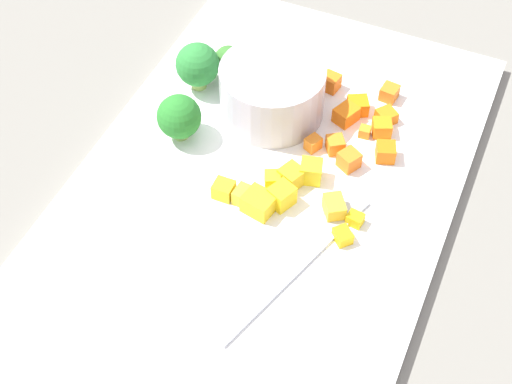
# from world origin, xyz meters

# --- Properties ---
(ground_plane) EXTENTS (4.00, 4.00, 0.00)m
(ground_plane) POSITION_xyz_m (0.00, 0.00, 0.00)
(ground_plane) COLOR slate
(cutting_board) EXTENTS (0.50, 0.30, 0.01)m
(cutting_board) POSITION_xyz_m (0.00, 0.00, 0.01)
(cutting_board) COLOR white
(cutting_board) RESTS_ON ground_plane
(prep_bowl) EXTENTS (0.09, 0.09, 0.05)m
(prep_bowl) POSITION_xyz_m (0.10, 0.03, 0.04)
(prep_bowl) COLOR #BCB6C3
(prep_bowl) RESTS_ON cutting_board
(carrot_dice_0) EXTENTS (0.02, 0.02, 0.01)m
(carrot_dice_0) POSITION_xyz_m (0.15, -0.01, 0.02)
(carrot_dice_0) COLOR orange
(carrot_dice_0) RESTS_ON cutting_board
(carrot_dice_1) EXTENTS (0.02, 0.01, 0.01)m
(carrot_dice_1) POSITION_xyz_m (0.07, -0.02, 0.02)
(carrot_dice_1) COLOR orange
(carrot_dice_1) RESTS_ON cutting_board
(carrot_dice_2) EXTENTS (0.02, 0.02, 0.01)m
(carrot_dice_2) POSITION_xyz_m (0.13, -0.07, 0.02)
(carrot_dice_2) COLOR orange
(carrot_dice_2) RESTS_ON cutting_board
(carrot_dice_3) EXTENTS (0.02, 0.02, 0.01)m
(carrot_dice_3) POSITION_xyz_m (0.11, -0.07, 0.02)
(carrot_dice_3) COLOR orange
(carrot_dice_3) RESTS_ON cutting_board
(carrot_dice_4) EXTENTS (0.02, 0.02, 0.01)m
(carrot_dice_4) POSITION_xyz_m (0.16, -0.06, 0.02)
(carrot_dice_4) COLOR orange
(carrot_dice_4) RESTS_ON cutting_board
(carrot_dice_5) EXTENTS (0.02, 0.02, 0.01)m
(carrot_dice_5) POSITION_xyz_m (0.09, -0.08, 0.02)
(carrot_dice_5) COLOR orange
(carrot_dice_5) RESTS_ON cutting_board
(carrot_dice_6) EXTENTS (0.02, 0.02, 0.01)m
(carrot_dice_6) POSITION_xyz_m (0.13, -0.04, 0.02)
(carrot_dice_6) COLOR orange
(carrot_dice_6) RESTS_ON cutting_board
(carrot_dice_7) EXTENTS (0.01, 0.01, 0.01)m
(carrot_dice_7) POSITION_xyz_m (0.10, -0.06, 0.02)
(carrot_dice_7) COLOR orange
(carrot_dice_7) RESTS_ON cutting_board
(carrot_dice_8) EXTENTS (0.02, 0.02, 0.01)m
(carrot_dice_8) POSITION_xyz_m (0.11, -0.04, 0.02)
(carrot_dice_8) COLOR orange
(carrot_dice_8) RESTS_ON cutting_board
(carrot_dice_9) EXTENTS (0.02, 0.02, 0.01)m
(carrot_dice_9) POSITION_xyz_m (0.08, -0.04, 0.02)
(carrot_dice_9) COLOR orange
(carrot_dice_9) RESTS_ON cutting_board
(carrot_dice_10) EXTENTS (0.02, 0.02, 0.02)m
(carrot_dice_10) POSITION_xyz_m (0.06, -0.06, 0.02)
(carrot_dice_10) COLOR orange
(carrot_dice_10) RESTS_ON cutting_board
(pepper_dice_0) EXTENTS (0.02, 0.02, 0.02)m
(pepper_dice_0) POSITION_xyz_m (0.03, -0.02, 0.02)
(pepper_dice_0) COLOR yellow
(pepper_dice_0) RESTS_ON cutting_board
(pepper_dice_1) EXTENTS (0.02, 0.02, 0.02)m
(pepper_dice_1) POSITION_xyz_m (0.01, -0.02, 0.02)
(pepper_dice_1) COLOR yellow
(pepper_dice_1) RESTS_ON cutting_board
(pepper_dice_2) EXTENTS (0.02, 0.02, 0.01)m
(pepper_dice_2) POSITION_xyz_m (-0.01, 0.01, 0.02)
(pepper_dice_2) COLOR yellow
(pepper_dice_2) RESTS_ON cutting_board
(pepper_dice_3) EXTENTS (0.02, 0.02, 0.01)m
(pepper_dice_3) POSITION_xyz_m (0.02, -0.01, 0.02)
(pepper_dice_3) COLOR yellow
(pepper_dice_3) RESTS_ON cutting_board
(pepper_dice_4) EXTENTS (0.02, 0.02, 0.01)m
(pepper_dice_4) POSITION_xyz_m (-0.01, 0.03, 0.02)
(pepper_dice_4) COLOR yellow
(pepper_dice_4) RESTS_ON cutting_board
(pepper_dice_5) EXTENTS (0.02, 0.02, 0.01)m
(pepper_dice_5) POSITION_xyz_m (-0.01, -0.08, 0.02)
(pepper_dice_5) COLOR yellow
(pepper_dice_5) RESTS_ON cutting_board
(pepper_dice_6) EXTENTS (0.03, 0.03, 0.02)m
(pepper_dice_6) POSITION_xyz_m (-0.01, -0.01, 0.02)
(pepper_dice_6) COLOR yellow
(pepper_dice_6) RESTS_ON cutting_board
(pepper_dice_7) EXTENTS (0.02, 0.02, 0.02)m
(pepper_dice_7) POSITION_xyz_m (0.04, -0.03, 0.02)
(pepper_dice_7) COLOR yellow
(pepper_dice_7) RESTS_ON cutting_board
(pepper_dice_8) EXTENTS (0.01, 0.01, 0.01)m
(pepper_dice_8) POSITION_xyz_m (0.01, -0.08, 0.02)
(pepper_dice_8) COLOR yellow
(pepper_dice_8) RESTS_ON cutting_board
(pepper_dice_9) EXTENTS (0.03, 0.02, 0.02)m
(pepper_dice_9) POSITION_xyz_m (0.01, -0.06, 0.02)
(pepper_dice_9) COLOR yellow
(pepper_dice_9) RESTS_ON cutting_board
(broccoli_floret_0) EXTENTS (0.04, 0.04, 0.05)m
(broccoli_floret_0) POSITION_xyz_m (0.10, 0.10, 0.04)
(broccoli_floret_0) COLOR #93B555
(broccoli_floret_0) RESTS_ON cutting_board
(broccoli_floret_1) EXTENTS (0.04, 0.04, 0.04)m
(broccoli_floret_1) POSITION_xyz_m (0.04, 0.09, 0.03)
(broccoli_floret_1) COLOR #86AF56
(broccoli_floret_1) RESTS_ON cutting_board
(broccoli_floret_2) EXTENTS (0.03, 0.03, 0.03)m
(broccoli_floret_2) POSITION_xyz_m (0.13, 0.08, 0.03)
(broccoli_floret_2) COLOR #84BE62
(broccoli_floret_2) RESTS_ON cutting_board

